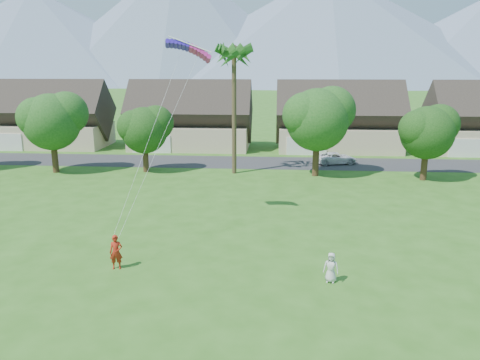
# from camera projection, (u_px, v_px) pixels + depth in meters

# --- Properties ---
(ground) EXTENTS (500.00, 500.00, 0.00)m
(ground) POSITION_uv_depth(u_px,v_px,m) (221.00, 328.00, 19.10)
(ground) COLOR #2D6019
(ground) RESTS_ON ground
(street) EXTENTS (90.00, 7.00, 0.01)m
(street) POSITION_uv_depth(u_px,v_px,m) (257.00, 162.00, 52.04)
(street) COLOR #2D2D30
(street) RESTS_ON ground
(kite_flyer) EXTENTS (0.74, 0.55, 1.85)m
(kite_flyer) POSITION_uv_depth(u_px,v_px,m) (116.00, 252.00, 24.48)
(kite_flyer) COLOR #A12312
(kite_flyer) RESTS_ON ground
(watcher) EXTENTS (0.84, 0.65, 1.53)m
(watcher) POSITION_uv_depth(u_px,v_px,m) (331.00, 268.00, 22.99)
(watcher) COLOR silver
(watcher) RESTS_ON ground
(parked_car) EXTENTS (4.99, 3.29, 1.27)m
(parked_car) POSITION_uv_depth(u_px,v_px,m) (336.00, 158.00, 51.24)
(parked_car) COLOR white
(parked_car) RESTS_ON ground
(mountain_ridge) EXTENTS (540.00, 240.00, 70.00)m
(mountain_ridge) POSITION_uv_depth(u_px,v_px,m) (292.00, 33.00, 263.39)
(mountain_ridge) COLOR slate
(mountain_ridge) RESTS_ON ground
(houses_row) EXTENTS (72.75, 8.19, 8.86)m
(houses_row) POSITION_uv_depth(u_px,v_px,m) (264.00, 122.00, 59.91)
(houses_row) COLOR beige
(houses_row) RESTS_ON ground
(tree_row) EXTENTS (62.27, 6.67, 8.45)m
(tree_row) POSITION_uv_depth(u_px,v_px,m) (242.00, 125.00, 45.08)
(tree_row) COLOR #47301C
(tree_row) RESTS_ON ground
(fan_palm) EXTENTS (3.00, 3.00, 13.80)m
(fan_palm) POSITION_uv_depth(u_px,v_px,m) (234.00, 51.00, 44.08)
(fan_palm) COLOR #4C3D26
(fan_palm) RESTS_ON ground
(parafoil_kite) EXTENTS (3.07, 1.19, 0.50)m
(parafoil_kite) POSITION_uv_depth(u_px,v_px,m) (189.00, 48.00, 29.56)
(parafoil_kite) COLOR #361AC5
(parafoil_kite) RESTS_ON ground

